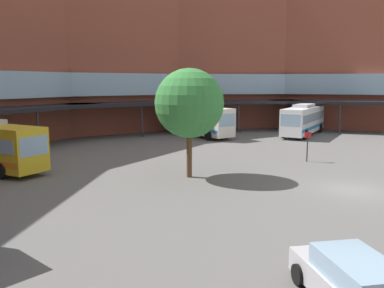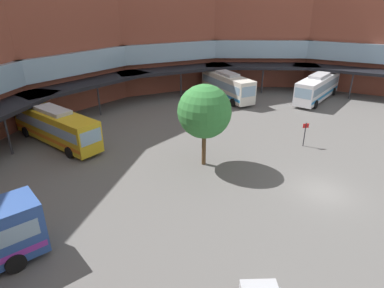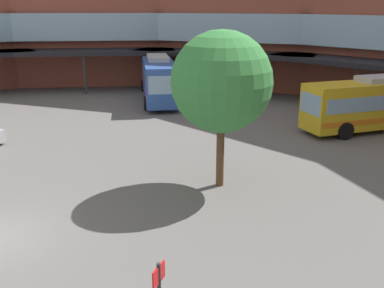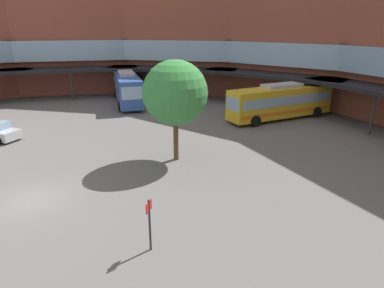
# 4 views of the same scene
# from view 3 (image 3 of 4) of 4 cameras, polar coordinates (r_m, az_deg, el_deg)

# --- Properties ---
(bus_0) EXTENTS (11.85, 7.03, 3.86)m
(bus_0) POSITION_cam_3_polar(r_m,az_deg,el_deg) (39.73, -4.35, 8.48)
(bus_0) COLOR #2D519E
(bus_0) RESTS_ON ground
(plaza_tree) EXTENTS (4.51, 4.51, 7.14)m
(plaza_tree) POSITION_cam_3_polar(r_m,az_deg,el_deg) (19.75, 3.81, 7.90)
(plaza_tree) COLOR brown
(plaza_tree) RESTS_ON ground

